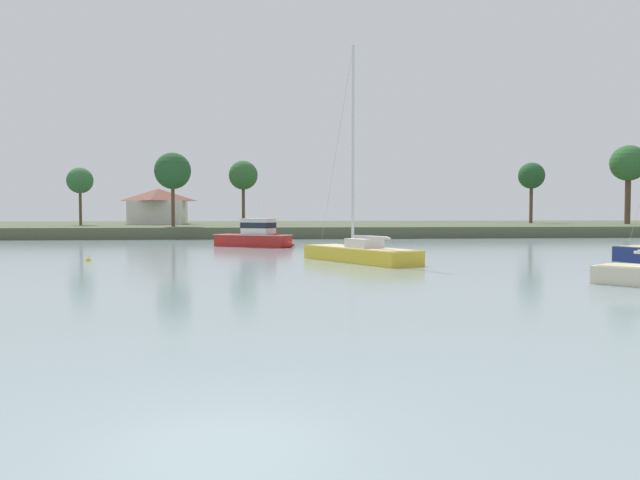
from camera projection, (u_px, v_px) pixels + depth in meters
The scene contains 11 objects.
ground_plane at pixel (222, 443), 8.72m from camera, with size 400.00×400.00×0.00m, color gray.
far_shore_bank at pixel (257, 228), 101.18m from camera, with size 176.43×54.82×1.40m, color #4C563D.
sailboat_yellow at pixel (360, 257), 40.49m from camera, with size 6.77×9.75×14.82m.
cruiser_red at pixel (260, 240), 57.95m from camera, with size 8.23×6.30×4.83m.
mooring_buoy_yellow at pixel (88, 260), 41.23m from camera, with size 0.34×0.34×0.39m.
shore_tree_right at pixel (80, 181), 86.81m from camera, with size 3.63×3.63×8.10m.
shore_tree_far_right at pixel (628, 164), 94.96m from camera, with size 5.47×5.47×12.11m.
shore_tree_center_right at pixel (531, 176), 102.53m from camera, with size 4.34×4.34×10.06m.
shore_tree_left_mid at pixel (243, 176), 90.15m from camera, with size 4.21×4.21×9.33m.
shore_tree_inland_a at pixel (173, 171), 78.96m from camera, with size 4.65×4.65×9.43m.
cottage_behind_trees at pixel (158, 206), 94.30m from camera, with size 8.32×9.70×5.41m.
Camera 1 is at (0.55, -8.67, 3.25)m, focal length 34.77 mm.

